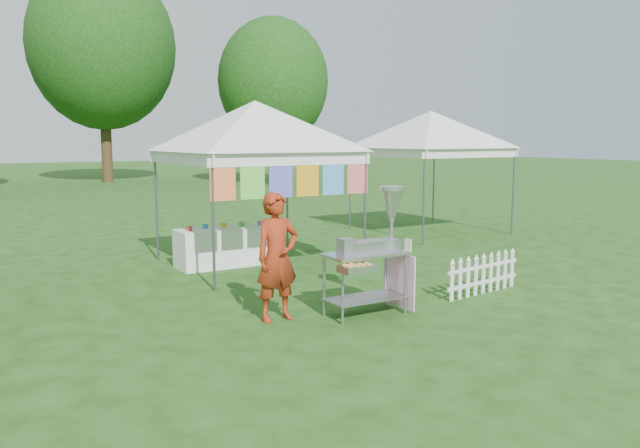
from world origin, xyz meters
TOP-DOWN VIEW (x-y plane):
  - ground at (0.00, 0.00)m, footprint 120.00×120.00m
  - canopy_main at (0.00, 3.49)m, footprint 4.24×4.24m
  - canopy_right at (5.50, 5.00)m, footprint 4.24×4.24m
  - tree_mid at (3.00, 28.00)m, footprint 7.60×7.60m
  - tree_right at (10.00, 22.00)m, footprint 5.60×5.60m
  - donut_cart at (-0.05, -0.24)m, footprint 1.23×0.81m
  - vendor at (-1.33, 0.18)m, footprint 0.62×0.43m
  - picket_fence at (1.95, -0.24)m, footprint 1.61×0.21m
  - display_table at (-0.49, 3.78)m, footprint 1.80×0.70m

SIDE VIEW (x-z plane):
  - ground at x=0.00m, z-range 0.00..0.00m
  - picket_fence at x=1.95m, z-range 0.01..0.57m
  - display_table at x=-0.49m, z-range 0.00..0.70m
  - vendor at x=-1.33m, z-range 0.00..1.65m
  - donut_cart at x=-0.05m, z-range 0.15..1.84m
  - canopy_main at x=0.00m, z-range 1.26..4.71m
  - canopy_right at x=5.50m, z-range 1.27..4.72m
  - tree_right at x=10.00m, z-range 0.97..9.39m
  - tree_mid at x=3.00m, z-range 1.38..12.90m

